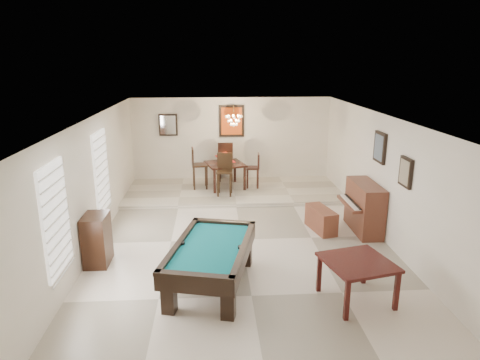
{
  "coord_description": "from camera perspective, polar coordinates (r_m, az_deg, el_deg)",
  "views": [
    {
      "loc": [
        -0.6,
        -8.39,
        3.72
      ],
      "look_at": [
        0.0,
        0.6,
        1.15
      ],
      "focal_mm": 32.0,
      "sensor_mm": 36.0,
      "label": 1
    }
  ],
  "objects": [
    {
      "name": "ground_plane",
      "position": [
        9.2,
        0.25,
        -7.99
      ],
      "size": [
        6.0,
        9.0,
        0.02
      ],
      "primitive_type": "cube",
      "color": "beige"
    },
    {
      "name": "wall_back",
      "position": [
        13.13,
        -1.13,
        5.3
      ],
      "size": [
        6.0,
        0.04,
        2.6
      ],
      "primitive_type": "cube",
      "color": "silver",
      "rests_on": "ground_plane"
    },
    {
      "name": "wall_front",
      "position": [
        4.62,
        4.35,
        -15.74
      ],
      "size": [
        6.0,
        0.04,
        2.6
      ],
      "primitive_type": "cube",
      "color": "silver",
      "rests_on": "ground_plane"
    },
    {
      "name": "wall_left",
      "position": [
        9.06,
        -19.03,
        -0.47
      ],
      "size": [
        0.04,
        9.0,
        2.6
      ],
      "primitive_type": "cube",
      "color": "silver",
      "rests_on": "ground_plane"
    },
    {
      "name": "wall_right",
      "position": [
        9.45,
        18.73,
        0.21
      ],
      "size": [
        0.04,
        9.0,
        2.6
      ],
      "primitive_type": "cube",
      "color": "silver",
      "rests_on": "ground_plane"
    },
    {
      "name": "ceiling",
      "position": [
        8.49,
        0.27,
        8.33
      ],
      "size": [
        6.0,
        9.0,
        0.04
      ],
      "primitive_type": "cube",
      "color": "white",
      "rests_on": "wall_back"
    },
    {
      "name": "dining_step",
      "position": [
        12.22,
        -0.82,
        -1.51
      ],
      "size": [
        6.0,
        2.5,
        0.12
      ],
      "primitive_type": "cube",
      "color": "beige",
      "rests_on": "ground_plane"
    },
    {
      "name": "window_left_front",
      "position": [
        7.03,
        -23.38,
        -4.75
      ],
      "size": [
        0.06,
        1.0,
        1.7
      ],
      "primitive_type": "cube",
      "color": "white",
      "rests_on": "wall_left"
    },
    {
      "name": "window_left_rear",
      "position": [
        9.59,
        -18.01,
        1.11
      ],
      "size": [
        0.06,
        1.0,
        1.7
      ],
      "primitive_type": "cube",
      "color": "white",
      "rests_on": "wall_left"
    },
    {
      "name": "pool_table",
      "position": [
        7.32,
        -3.83,
        -11.4
      ],
      "size": [
        1.66,
        2.4,
        0.73
      ],
      "primitive_type": null,
      "rotation": [
        0.0,
        0.0,
        -0.23
      ],
      "color": "black",
      "rests_on": "ground_plane"
    },
    {
      "name": "square_table",
      "position": [
        7.17,
        15.26,
        -12.81
      ],
      "size": [
        1.2,
        1.2,
        0.68
      ],
      "primitive_type": null,
      "rotation": [
        0.0,
        0.0,
        0.24
      ],
      "color": "black",
      "rests_on": "ground_plane"
    },
    {
      "name": "upright_piano",
      "position": [
        9.81,
        15.55,
        -3.55
      ],
      "size": [
        0.74,
        1.32,
        1.1
      ],
      "primitive_type": null,
      "color": "#5D2D1E",
      "rests_on": "ground_plane"
    },
    {
      "name": "piano_bench",
      "position": [
        9.75,
        10.75,
        -5.19
      ],
      "size": [
        0.56,
        0.98,
        0.51
      ],
      "primitive_type": "cube",
      "rotation": [
        0.0,
        0.0,
        0.23
      ],
      "color": "brown",
      "rests_on": "ground_plane"
    },
    {
      "name": "apothecary_chest",
      "position": [
        8.44,
        -18.54,
        -7.54
      ],
      "size": [
        0.43,
        0.64,
        0.96
      ],
      "primitive_type": "cube",
      "color": "black",
      "rests_on": "ground_plane"
    },
    {
      "name": "dining_table",
      "position": [
        12.3,
        -2.0,
        0.91
      ],
      "size": [
        1.24,
        1.24,
        0.83
      ],
      "primitive_type": null,
      "rotation": [
        0.0,
        0.0,
        0.27
      ],
      "color": "black",
      "rests_on": "dining_step"
    },
    {
      "name": "flower_vase",
      "position": [
        12.17,
        -2.02,
        3.3
      ],
      "size": [
        0.14,
        0.14,
        0.21
      ],
      "primitive_type": null,
      "rotation": [
        0.0,
        0.0,
        0.17
      ],
      "color": "#B2280F",
      "rests_on": "dining_table"
    },
    {
      "name": "dining_chair_south",
      "position": [
        11.56,
        -2.08,
        0.7
      ],
      "size": [
        0.46,
        0.46,
        1.13
      ],
      "primitive_type": null,
      "rotation": [
        0.0,
        0.0,
        -0.1
      ],
      "color": "black",
      "rests_on": "dining_step"
    },
    {
      "name": "dining_chair_north",
      "position": [
        12.98,
        -1.92,
        2.55
      ],
      "size": [
        0.47,
        0.47,
        1.2
      ],
      "primitive_type": null,
      "rotation": [
        0.0,
        0.0,
        3.08
      ],
      "color": "black",
      "rests_on": "dining_step"
    },
    {
      "name": "dining_chair_west",
      "position": [
        12.23,
        -5.38,
        1.59
      ],
      "size": [
        0.46,
        0.46,
        1.17
      ],
      "primitive_type": null,
      "rotation": [
        0.0,
        0.0,
        1.64
      ],
      "color": "black",
      "rests_on": "dining_step"
    },
    {
      "name": "dining_chair_east",
      "position": [
        12.29,
        1.69,
        1.29
      ],
      "size": [
        0.4,
        0.4,
        0.99
      ],
      "primitive_type": null,
      "rotation": [
        0.0,
        0.0,
        -1.65
      ],
      "color": "black",
      "rests_on": "dining_step"
    },
    {
      "name": "chandelier",
      "position": [
        11.71,
        -0.85,
        8.46
      ],
      "size": [
        0.44,
        0.44,
        0.6
      ],
      "primitive_type": null,
      "color": "#FFE5B2",
      "rests_on": "ceiling"
    },
    {
      "name": "back_painting",
      "position": [
        12.99,
        -1.14,
        7.87
      ],
      "size": [
        0.75,
        0.06,
        0.95
      ],
      "primitive_type": "cube",
      "color": "#D84C14",
      "rests_on": "wall_back"
    },
    {
      "name": "back_mirror",
      "position": [
        13.06,
        -9.56,
        7.25
      ],
      "size": [
        0.55,
        0.06,
        0.65
      ],
      "primitive_type": "cube",
      "color": "white",
      "rests_on": "wall_back"
    },
    {
      "name": "right_picture_upper",
      "position": [
        9.57,
        18.16,
        4.15
      ],
      "size": [
        0.06,
        0.55,
        0.65
      ],
      "primitive_type": "cube",
      "color": "slate",
      "rests_on": "wall_right"
    },
    {
      "name": "right_picture_lower",
      "position": [
        8.45,
        21.23,
        0.98
      ],
      "size": [
        0.06,
        0.45,
        0.55
      ],
      "primitive_type": "cube",
      "color": "gray",
      "rests_on": "wall_right"
    }
  ]
}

